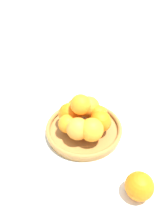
% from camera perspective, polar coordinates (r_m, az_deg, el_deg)
% --- Properties ---
extents(ground_plane, '(4.00, 4.00, 0.00)m').
position_cam_1_polar(ground_plane, '(0.83, 0.00, -5.27)').
color(ground_plane, silver).
extents(fruit_bowl, '(0.28, 0.28, 0.03)m').
position_cam_1_polar(fruit_bowl, '(0.82, 0.00, -4.43)').
color(fruit_bowl, '#A57238').
rests_on(fruit_bowl, ground_plane).
extents(orange_pile, '(0.19, 0.20, 0.13)m').
position_cam_1_polar(orange_pile, '(0.78, -0.09, -1.21)').
color(orange_pile, orange).
rests_on(orange_pile, fruit_bowl).
extents(stray_orange, '(0.08, 0.08, 0.08)m').
position_cam_1_polar(stray_orange, '(0.67, 14.26, -18.24)').
color(stray_orange, orange).
rests_on(stray_orange, ground_plane).
extents(napkin_folded, '(0.16, 0.16, 0.01)m').
position_cam_1_polar(napkin_folded, '(1.02, -3.44, 5.24)').
color(napkin_folded, silver).
rests_on(napkin_folded, ground_plane).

